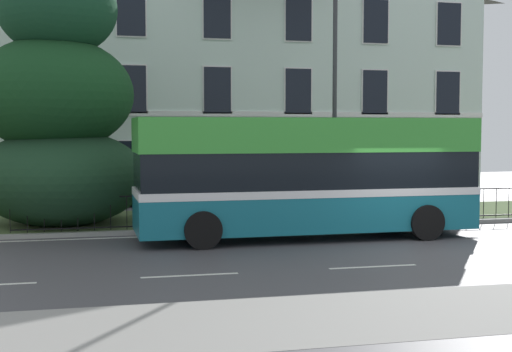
{
  "coord_description": "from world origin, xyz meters",
  "views": [
    {
      "loc": [
        -7.96,
        -16.04,
        2.99
      ],
      "look_at": [
        -3.26,
        3.96,
        1.62
      ],
      "focal_mm": 49.79,
      "sensor_mm": 36.0,
      "label": 1
    }
  ],
  "objects_px": {
    "single_decker_bus": "(306,175)",
    "litter_bin": "(458,198)",
    "street_lamp_post": "(335,83)",
    "evergreen_tree": "(58,113)",
    "georgian_townhouse": "(232,69)"
  },
  "relations": [
    {
      "from": "single_decker_bus",
      "to": "litter_bin",
      "type": "distance_m",
      "value": 6.9
    },
    {
      "from": "street_lamp_post",
      "to": "single_decker_bus",
      "type": "bearing_deg",
      "value": -123.57
    },
    {
      "from": "georgian_townhouse",
      "to": "single_decker_bus",
      "type": "distance_m",
      "value": 14.36
    },
    {
      "from": "georgian_townhouse",
      "to": "street_lamp_post",
      "type": "relative_size",
      "value": 2.62
    },
    {
      "from": "single_decker_bus",
      "to": "evergreen_tree",
      "type": "bearing_deg",
      "value": 150.23
    },
    {
      "from": "single_decker_bus",
      "to": "street_lamp_post",
      "type": "distance_m",
      "value": 4.18
    },
    {
      "from": "litter_bin",
      "to": "georgian_townhouse",
      "type": "bearing_deg",
      "value": 116.76
    },
    {
      "from": "street_lamp_post",
      "to": "evergreen_tree",
      "type": "bearing_deg",
      "value": 172.68
    },
    {
      "from": "litter_bin",
      "to": "street_lamp_post",
      "type": "bearing_deg",
      "value": -177.6
    },
    {
      "from": "georgian_townhouse",
      "to": "street_lamp_post",
      "type": "distance_m",
      "value": 11.23
    },
    {
      "from": "evergreen_tree",
      "to": "single_decker_bus",
      "type": "relative_size",
      "value": 0.85
    },
    {
      "from": "evergreen_tree",
      "to": "litter_bin",
      "type": "relative_size",
      "value": 7.01
    },
    {
      "from": "georgian_townhouse",
      "to": "evergreen_tree",
      "type": "height_order",
      "value": "georgian_townhouse"
    },
    {
      "from": "evergreen_tree",
      "to": "street_lamp_post",
      "type": "xyz_separation_m",
      "value": [
        8.44,
        -1.08,
        0.95
      ]
    },
    {
      "from": "street_lamp_post",
      "to": "litter_bin",
      "type": "height_order",
      "value": "street_lamp_post"
    }
  ]
}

